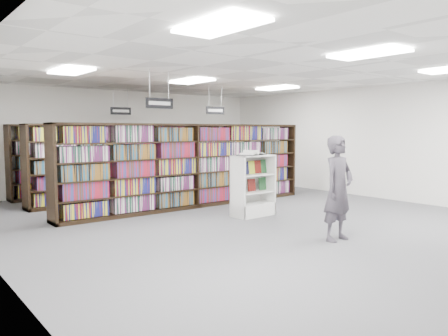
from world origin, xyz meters
TOP-DOWN VIEW (x-y plane):
  - floor at (0.00, 0.00)m, footprint 12.00×12.00m
  - ceiling at (0.00, 0.00)m, footprint 10.00×12.00m
  - wall_back at (0.00, 6.00)m, footprint 10.00×0.10m
  - wall_right at (5.00, 0.00)m, footprint 0.10×12.00m
  - bookshelf_row_near at (0.00, 2.00)m, footprint 7.00×0.60m
  - bookshelf_row_mid at (0.00, 4.00)m, footprint 7.00×0.60m
  - bookshelf_row_far at (0.00, 5.70)m, footprint 7.00×0.60m
  - aisle_sign_left at (-1.50, 1.00)m, footprint 0.65×0.02m
  - aisle_sign_right at (1.50, 3.00)m, footprint 0.65×0.02m
  - aisle_sign_center at (-0.50, 5.00)m, footprint 0.65×0.02m
  - troffer_front_left at (-3.00, -3.00)m, footprint 0.60×1.20m
  - troffer_front_center at (0.00, -3.00)m, footprint 0.60×1.20m
  - troffer_back_left at (-3.00, 2.00)m, footprint 0.60×1.20m
  - troffer_back_center at (0.00, 2.00)m, footprint 0.60×1.20m
  - troffer_back_right at (3.00, 2.00)m, footprint 0.60×1.20m
  - endcap_display at (0.41, 0.19)m, footprint 1.00×0.52m
  - open_book at (0.37, 0.18)m, footprint 0.81×0.65m
  - shopper at (0.10, -2.41)m, footprint 0.70×0.48m

SIDE VIEW (x-z plane):
  - floor at x=0.00m, z-range 0.00..0.00m
  - endcap_display at x=0.41m, z-range -0.22..1.16m
  - shopper at x=0.10m, z-range 0.00..1.85m
  - bookshelf_row_near at x=0.00m, z-range 0.00..2.10m
  - bookshelf_row_mid at x=0.00m, z-range 0.00..2.10m
  - bookshelf_row_far at x=0.00m, z-range 0.00..2.10m
  - open_book at x=0.37m, z-range 1.35..1.48m
  - wall_back at x=0.00m, z-range 0.00..3.20m
  - wall_right at x=5.00m, z-range 0.00..3.20m
  - aisle_sign_left at x=-1.50m, z-range 2.13..2.93m
  - aisle_sign_right at x=1.50m, z-range 2.13..2.93m
  - aisle_sign_center at x=-0.50m, z-range 2.13..2.93m
  - troffer_front_left at x=-3.00m, z-range 3.14..3.18m
  - troffer_front_center at x=0.00m, z-range 3.14..3.18m
  - troffer_back_left at x=-3.00m, z-range 3.14..3.18m
  - troffer_back_center at x=0.00m, z-range 3.14..3.18m
  - troffer_back_right at x=3.00m, z-range 3.14..3.18m
  - ceiling at x=0.00m, z-range 3.15..3.25m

